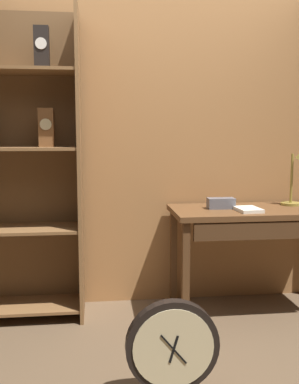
{
  "coord_description": "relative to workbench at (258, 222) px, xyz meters",
  "views": [
    {
      "loc": [
        -0.45,
        -2.27,
        1.37
      ],
      "look_at": [
        -0.09,
        0.72,
        0.97
      ],
      "focal_mm": 41.84,
      "sensor_mm": 36.0,
      "label": 1
    }
  ],
  "objects": [
    {
      "name": "back_wood_panel",
      "position": [
        -0.76,
        0.38,
        0.59
      ],
      "size": [
        4.8,
        0.05,
        2.6
      ],
      "primitive_type": "cube",
      "color": "#9E6B3D",
      "rests_on": "ground"
    },
    {
      "name": "round_clock_large",
      "position": [
        -0.83,
        -1.04,
        -0.44
      ],
      "size": [
        0.49,
        0.11,
        0.53
      ],
      "color": "black",
      "rests_on": "ground"
    },
    {
      "name": "ground_plane",
      "position": [
        -0.76,
        -0.91,
        -0.71
      ],
      "size": [
        10.0,
        10.0,
        0.0
      ],
      "primitive_type": "plane",
      "color": "brown"
    },
    {
      "name": "desk_lamp",
      "position": [
        0.35,
        0.12,
        0.34
      ],
      "size": [
        0.19,
        0.19,
        0.46
      ],
      "color": "olive",
      "rests_on": "workbench"
    },
    {
      "name": "workbench",
      "position": [
        0.0,
        0.0,
        0.0
      ],
      "size": [
        1.3,
        0.59,
        0.81
      ],
      "color": "brown",
      "rests_on": "ground"
    },
    {
      "name": "toolbox_small",
      "position": [
        -0.28,
        0.05,
        0.14
      ],
      "size": [
        0.2,
        0.09,
        0.08
      ],
      "primitive_type": "cube",
      "color": "#595960",
      "rests_on": "workbench"
    },
    {
      "name": "open_repair_manual",
      "position": [
        -0.11,
        -0.08,
        0.11
      ],
      "size": [
        0.17,
        0.23,
        0.02
      ],
      "primitive_type": "cube",
      "rotation": [
        0.0,
        0.0,
        0.07
      ],
      "color": "silver",
      "rests_on": "workbench"
    }
  ]
}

